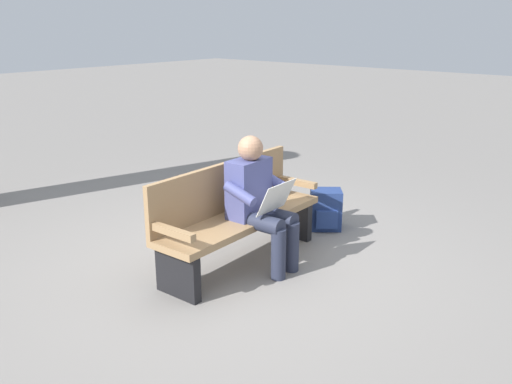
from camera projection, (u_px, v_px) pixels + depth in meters
The scene contains 4 objects.
ground_plane at pixel (242, 262), 4.99m from camera, with size 40.00×40.00×0.00m, color gray.
bench_near at pixel (235, 213), 4.89m from camera, with size 1.82×0.56×0.90m.
person_seated at pixel (259, 199), 4.73m from camera, with size 0.58×0.59×1.18m.
backpack at pixel (326, 210), 5.74m from camera, with size 0.39×0.40×0.42m.
Camera 1 is at (3.38, 3.06, 2.11)m, focal length 38.27 mm.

